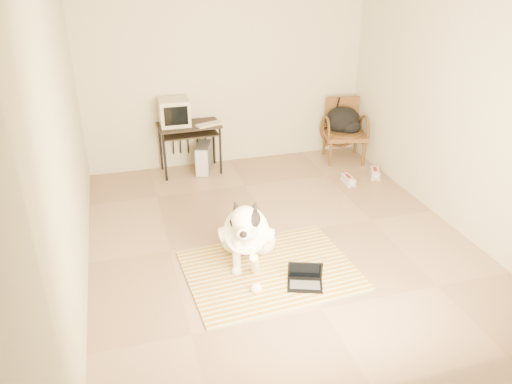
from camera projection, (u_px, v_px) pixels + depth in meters
name	position (u px, v px, depth m)	size (l,w,h in m)	color
floor	(276.00, 235.00, 5.55)	(4.50, 4.50, 0.00)	#96775C
wall_back	(227.00, 70.00, 6.89)	(4.50, 4.50, 0.00)	beige
wall_front	(396.00, 228.00, 3.01)	(4.50, 4.50, 0.00)	beige
wall_left	(66.00, 137.00, 4.45)	(4.50, 4.50, 0.00)	beige
wall_right	(452.00, 102.00, 5.45)	(4.50, 4.50, 0.00)	beige
rug	(270.00, 270.00, 4.92)	(1.70, 1.35, 0.02)	orange
dog	(247.00, 233.00, 4.92)	(0.62, 1.16, 0.85)	white
laptop	(305.00, 279.00, 4.68)	(0.39, 0.33, 0.23)	black
computer_desk	(189.00, 131.00, 6.83)	(0.86, 0.49, 0.70)	black
crt_monitor	(174.00, 112.00, 6.71)	(0.40, 0.39, 0.35)	#BDB394
desk_keyboard	(210.00, 124.00, 6.76)	(0.39, 0.14, 0.03)	#BDB394
pc_tower	(204.00, 158.00, 7.02)	(0.30, 0.47, 0.40)	#4B4B4E
rattan_chair	(344.00, 130.00, 7.36)	(0.69, 0.68, 0.89)	brown
backpack	(344.00, 121.00, 7.30)	(0.52, 0.46, 0.38)	black
sneaker_left	(348.00, 180.00, 6.74)	(0.12, 0.28, 0.10)	silver
sneaker_right	(375.00, 173.00, 6.93)	(0.23, 0.32, 0.10)	silver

